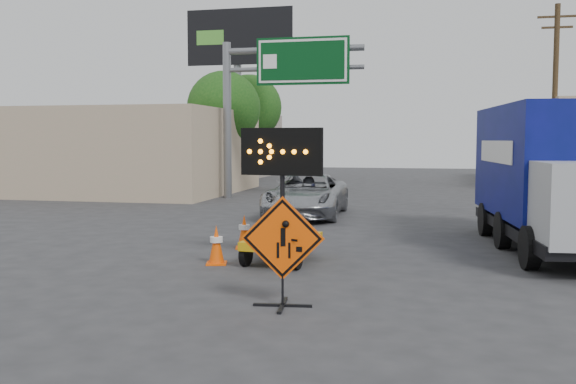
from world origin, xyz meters
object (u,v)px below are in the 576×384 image
(arrow_board, at_px, (282,232))
(construction_sign, at_px, (283,249))
(box_truck, at_px, (550,184))
(pickup_truck, at_px, (307,195))

(arrow_board, bearing_deg, construction_sign, -70.27)
(construction_sign, bearing_deg, box_truck, 45.87)
(arrow_board, relative_size, box_truck, 0.39)
(arrow_board, distance_m, box_truck, 6.45)
(construction_sign, relative_size, box_truck, 0.23)
(construction_sign, relative_size, pickup_truck, 0.33)
(box_truck, bearing_deg, arrow_board, -159.99)
(construction_sign, xyz_separation_m, arrow_board, (-0.84, 3.55, -0.27))
(pickup_truck, distance_m, box_truck, 8.58)
(pickup_truck, bearing_deg, box_truck, -39.48)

